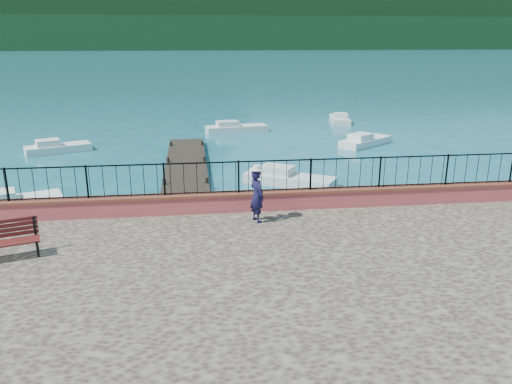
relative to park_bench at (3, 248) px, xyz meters
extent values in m
plane|color=#19596B|center=(6.18, -0.94, -1.48)|extent=(2000.00, 2000.00, 0.00)
cube|color=#C54D47|center=(6.18, 2.76, 0.01)|extent=(28.00, 0.46, 0.58)
cube|color=black|center=(6.18, 2.76, 0.78)|extent=(27.00, 0.05, 0.95)
cube|color=#2D231C|center=(4.18, 11.06, -1.33)|extent=(2.00, 16.00, 0.30)
cube|color=black|center=(6.18, 299.06, 7.52)|extent=(900.00, 60.00, 18.00)
cube|color=black|center=(6.18, 359.06, 20.52)|extent=(900.00, 120.00, 44.00)
ellipsoid|color=#142D23|center=(226.18, 559.06, -1.48)|extent=(448.00, 384.00, 180.00)
cube|color=black|center=(0.01, -0.04, -0.07)|extent=(1.70, 0.96, 0.41)
cube|color=maroon|center=(-0.06, 0.20, 0.38)|extent=(1.58, 0.56, 0.50)
imported|color=#141133|center=(6.30, 1.77, 0.49)|extent=(0.56, 0.66, 1.53)
cylinder|color=silver|center=(6.30, 1.77, 1.31)|extent=(0.44, 0.44, 0.12)
cube|color=white|center=(-2.28, 7.40, -1.08)|extent=(3.67, 2.46, 0.80)
cube|color=silver|center=(8.76, 9.41, -1.08)|extent=(4.09, 3.27, 0.80)
cube|color=silver|center=(14.99, 17.22, -1.08)|extent=(3.82, 3.28, 0.80)
cube|color=silver|center=(-3.10, 17.59, -1.08)|extent=(3.75, 2.59, 0.80)
cube|color=silver|center=(7.60, 22.79, -1.08)|extent=(4.39, 1.97, 0.80)
cube|color=silver|center=(15.91, 25.83, -1.08)|extent=(1.88, 3.66, 0.80)
camera|label=1|loc=(4.56, -11.57, 4.75)|focal=35.00mm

